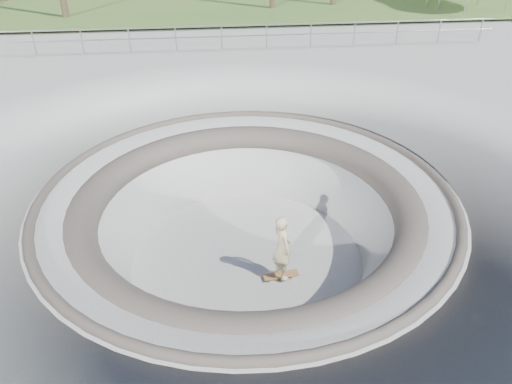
# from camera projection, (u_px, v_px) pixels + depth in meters

# --- Properties ---
(ground) EXTENTS (180.00, 180.00, 0.00)m
(ground) POSITION_uv_depth(u_px,v_px,m) (247.00, 195.00, 12.21)
(ground) COLOR #B0AFAA
(ground) RESTS_ON ground
(skate_bowl) EXTENTS (14.00, 14.00, 4.10)m
(skate_bowl) POSITION_uv_depth(u_px,v_px,m) (247.00, 253.00, 13.18)
(skate_bowl) COLOR #B0AFAA
(skate_bowl) RESTS_ON ground
(distant_hills) EXTENTS (103.20, 45.00, 28.60)m
(distant_hills) POSITION_uv_depth(u_px,v_px,m) (236.00, 4.00, 64.48)
(distant_hills) COLOR olive
(distant_hills) RESTS_ON ground
(safety_railing) EXTENTS (25.00, 0.06, 1.03)m
(safety_railing) POSITION_uv_depth(u_px,v_px,m) (222.00, 37.00, 21.96)
(safety_railing) COLOR gray
(safety_railing) RESTS_ON ground
(skateboard) EXTENTS (0.91, 0.36, 0.09)m
(skateboard) POSITION_uv_depth(u_px,v_px,m) (281.00, 275.00, 12.45)
(skateboard) COLOR #945D3B
(skateboard) RESTS_ON ground
(skater) EXTENTS (0.60, 0.74, 1.75)m
(skater) POSITION_uv_depth(u_px,v_px,m) (282.00, 247.00, 11.97)
(skater) COLOR tan
(skater) RESTS_ON skateboard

